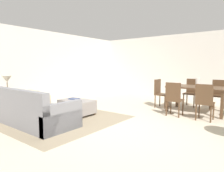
# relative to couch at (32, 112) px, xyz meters

# --- Properties ---
(ground_plane) EXTENTS (10.80, 10.80, 0.00)m
(ground_plane) POSITION_rel_couch_xyz_m (1.97, 1.12, -0.29)
(ground_plane) COLOR beige
(wall_back) EXTENTS (9.00, 0.12, 2.70)m
(wall_back) POSITION_rel_couch_xyz_m (1.97, 6.12, 1.06)
(wall_back) COLOR silver
(wall_back) RESTS_ON ground_plane
(wall_left) EXTENTS (0.12, 11.00, 2.70)m
(wall_left) POSITION_rel_couch_xyz_m (-2.53, 1.62, 1.06)
(wall_left) COLOR silver
(wall_left) RESTS_ON ground_plane
(area_rug) EXTENTS (3.00, 2.80, 0.01)m
(area_rug) POSITION_rel_couch_xyz_m (0.07, 0.66, -0.29)
(area_rug) COLOR gray
(area_rug) RESTS_ON ground_plane
(couch) EXTENTS (2.22, 0.99, 0.86)m
(couch) POSITION_rel_couch_xyz_m (0.00, 0.00, 0.00)
(couch) COLOR gray
(couch) RESTS_ON ground_plane
(ottoman_table) EXTENTS (0.98, 0.59, 0.41)m
(ottoman_table) POSITION_rel_couch_xyz_m (0.14, 1.27, -0.06)
(ottoman_table) COLOR gray
(ottoman_table) RESTS_ON ground_plane
(side_table) EXTENTS (0.40, 0.40, 0.56)m
(side_table) POSITION_rel_couch_xyz_m (-1.41, 0.11, 0.15)
(side_table) COLOR olive
(side_table) RESTS_ON ground_plane
(table_lamp) EXTENTS (0.26, 0.26, 0.52)m
(table_lamp) POSITION_rel_couch_xyz_m (-1.41, 0.11, 0.68)
(table_lamp) COLOR brown
(table_lamp) RESTS_ON side_table
(dining_table) EXTENTS (1.58, 0.98, 0.76)m
(dining_table) POSITION_rel_couch_xyz_m (2.73, 3.62, 0.38)
(dining_table) COLOR #513823
(dining_table) RESTS_ON ground_plane
(dining_chair_near_left) EXTENTS (0.41, 0.41, 0.92)m
(dining_chair_near_left) POSITION_rel_couch_xyz_m (2.37, 2.74, 0.23)
(dining_chair_near_left) COLOR #513823
(dining_chair_near_left) RESTS_ON ground_plane
(dining_chair_near_right) EXTENTS (0.41, 0.41, 0.92)m
(dining_chair_near_right) POSITION_rel_couch_xyz_m (3.13, 2.75, 0.23)
(dining_chair_near_right) COLOR #513823
(dining_chair_near_right) RESTS_ON ground_plane
(dining_chair_far_left) EXTENTS (0.41, 0.41, 0.92)m
(dining_chair_far_left) POSITION_rel_couch_xyz_m (2.33, 4.47, 0.23)
(dining_chair_far_left) COLOR #513823
(dining_chair_far_left) RESTS_ON ground_plane
(dining_chair_far_right) EXTENTS (0.41, 0.41, 0.92)m
(dining_chair_far_right) POSITION_rel_couch_xyz_m (3.15, 4.46, 0.23)
(dining_chair_far_right) COLOR #513823
(dining_chair_far_right) RESTS_ON ground_plane
(dining_chair_head_west) EXTENTS (0.41, 0.41, 0.92)m
(dining_chair_head_west) POSITION_rel_couch_xyz_m (1.58, 3.61, 0.23)
(dining_chair_head_west) COLOR #513823
(dining_chair_head_west) RESTS_ON ground_plane
(vase_centerpiece) EXTENTS (0.11, 0.11, 0.25)m
(vase_centerpiece) POSITION_rel_couch_xyz_m (2.72, 3.63, 0.59)
(vase_centerpiece) COLOR silver
(vase_centerpiece) RESTS_ON dining_table
(book_on_ottoman) EXTENTS (0.29, 0.24, 0.03)m
(book_on_ottoman) POSITION_rel_couch_xyz_m (-0.01, 1.30, 0.13)
(book_on_ottoman) COLOR #3F4C72
(book_on_ottoman) RESTS_ON ottoman_table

